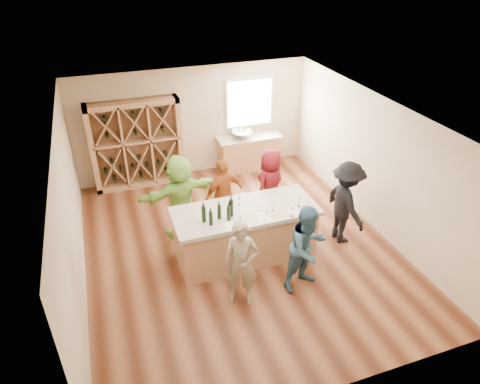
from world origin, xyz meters
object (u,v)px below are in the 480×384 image
object	(u,v)px
wine_bottle_a	(204,214)
person_near_right	(307,248)
person_server	(346,203)
person_near_left	(241,264)
wine_rack	(137,144)
person_far_left	(180,196)
sink	(242,134)
wine_bottle_c	(219,212)
person_far_right	(270,185)
wine_bottle_e	(231,208)
wine_bottle_d	(229,213)
wine_bottle_b	(211,218)
person_far_mid	(224,194)
tasting_counter_base	(245,235)

from	to	relation	value
wine_bottle_a	person_near_right	world-z (taller)	person_near_right
person_near_right	person_server	size ratio (longest dim) A/B	0.93
person_near_left	person_server	xyz separation A→B (m)	(2.55, 0.97, 0.08)
wine_rack	person_far_left	size ratio (longest dim) A/B	1.22
wine_rack	sink	world-z (taller)	wine_rack
wine_bottle_c	person_server	distance (m)	2.64
person_far_right	wine_rack	bearing A→B (deg)	-74.12
wine_bottle_a	wine_bottle_c	bearing A→B (deg)	-0.33
wine_rack	person_near_right	bearing A→B (deg)	-64.50
person_near_left	person_far_left	xyz separation A→B (m)	(-0.52, 2.28, 0.10)
wine_bottle_e	person_near_right	size ratio (longest dim) A/B	0.20
sink	person_server	bearing A→B (deg)	-76.21
person_near_left	person_near_right	size ratio (longest dim) A/B	0.97
sink	person_server	distance (m)	3.78
wine_bottle_c	wine_bottle_d	world-z (taller)	wine_bottle_c
wine_bottle_a	wine_rack	bearing A→B (deg)	100.58
sink	person_near_left	xyz separation A→B (m)	(-1.65, -4.64, -0.21)
wine_bottle_b	person_far_right	xyz separation A→B (m)	(1.73, 1.39, -0.40)
wine_bottle_d	person_far_mid	size ratio (longest dim) A/B	0.17
wine_bottle_d	person_far_right	distance (m)	1.97
wine_bottle_a	person_near_left	distance (m)	1.14
tasting_counter_base	sink	bearing A→B (deg)	71.46
person_server	person_far_mid	world-z (taller)	person_server
wine_rack	person_near_right	distance (m)	5.24
wine_bottle_d	person_far_left	size ratio (longest dim) A/B	0.16
person_near_right	sink	bearing A→B (deg)	68.39
sink	person_far_left	size ratio (longest dim) A/B	0.30
wine_bottle_a	person_far_left	world-z (taller)	person_far_left
wine_bottle_d	person_far_mid	xyz separation A→B (m)	(0.31, 1.31, -0.41)
person_far_right	wine_bottle_c	bearing A→B (deg)	9.70
wine_bottle_b	person_near_left	bearing A→B (deg)	-72.80
wine_bottle_e	person_near_left	bearing A→B (deg)	-99.03
person_far_mid	sink	bearing A→B (deg)	-137.31
tasting_counter_base	wine_rack	bearing A→B (deg)	112.88
tasting_counter_base	person_near_right	distance (m)	1.39
wine_bottle_e	person_near_left	xyz separation A→B (m)	(-0.16, -1.01, -0.45)
wine_bottle_a	person_far_left	xyz separation A→B (m)	(-0.16, 1.29, -0.33)
wine_bottle_b	person_server	bearing A→B (deg)	2.45
tasting_counter_base	wine_bottle_c	distance (m)	0.91
wine_bottle_e	person_far_left	size ratio (longest dim) A/B	0.19
wine_bottle_e	person_far_left	bearing A→B (deg)	118.02
wine_rack	sink	xyz separation A→B (m)	(2.70, -0.07, -0.09)
wine_bottle_b	person_far_left	bearing A→B (deg)	100.04
person_near_left	person_far_mid	bearing A→B (deg)	99.95
wine_rack	wine_bottle_d	world-z (taller)	wine_rack
wine_bottle_a	wine_bottle_e	world-z (taller)	wine_bottle_e
wine_bottle_c	person_far_right	world-z (taller)	person_far_right
wine_bottle_d	person_far_mid	bearing A→B (deg)	76.76
wine_bottle_e	person_far_right	bearing A→B (deg)	43.53
wine_rack	person_server	bearing A→B (deg)	-46.08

